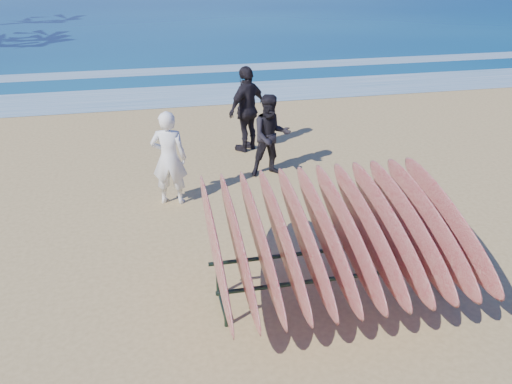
# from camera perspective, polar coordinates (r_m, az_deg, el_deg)

# --- Properties ---
(ground) EXTENTS (120.00, 120.00, 0.00)m
(ground) POSITION_cam_1_polar(r_m,az_deg,el_deg) (7.75, 1.28, -8.85)
(ground) COLOR tan
(ground) RESTS_ON ground
(foam_near) EXTENTS (160.00, 160.00, 0.00)m
(foam_near) POSITION_cam_1_polar(r_m,az_deg,el_deg) (16.88, -6.79, 10.11)
(foam_near) COLOR white
(foam_near) RESTS_ON ground
(foam_far) EXTENTS (160.00, 160.00, 0.00)m
(foam_far) POSITION_cam_1_polar(r_m,az_deg,el_deg) (20.27, -7.88, 12.58)
(foam_far) COLOR white
(foam_far) RESTS_ON ground
(surfboard_rack) EXTENTS (3.20, 2.79, 1.59)m
(surfboard_rack) POSITION_cam_1_polar(r_m,az_deg,el_deg) (6.94, 8.43, -4.28)
(surfboard_rack) COLOR black
(surfboard_rack) RESTS_ON ground
(person_white) EXTENTS (0.70, 0.55, 1.70)m
(person_white) POSITION_cam_1_polar(r_m,az_deg,el_deg) (9.59, -9.14, 3.53)
(person_white) COLOR white
(person_white) RESTS_ON ground
(person_dark_a) EXTENTS (0.82, 0.65, 1.65)m
(person_dark_a) POSITION_cam_1_polar(r_m,az_deg,el_deg) (10.68, 1.58, 5.94)
(person_dark_a) COLOR black
(person_dark_a) RESTS_ON ground
(person_dark_b) EXTENTS (1.16, 1.04, 1.89)m
(person_dark_b) POSITION_cam_1_polar(r_m,az_deg,el_deg) (12.00, -0.93, 8.73)
(person_dark_b) COLOR black
(person_dark_b) RESTS_ON ground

